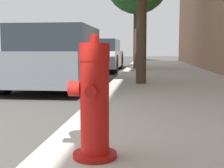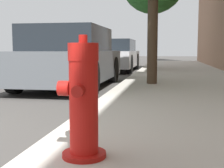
% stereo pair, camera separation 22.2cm
% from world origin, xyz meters
% --- Properties ---
extents(fire_hydrant, '(0.34, 0.34, 0.88)m').
position_xyz_m(fire_hydrant, '(2.17, -0.22, 0.51)').
color(fire_hydrant, '#A91511').
rests_on(fire_hydrant, sidewalk_slab).
extents(parked_car_near, '(1.79, 3.97, 1.40)m').
position_xyz_m(parked_car_near, '(0.52, 4.67, 0.68)').
color(parked_car_near, '#4C5156').
rests_on(parked_car_near, ground_plane).
extents(parked_car_mid, '(1.85, 3.91, 1.29)m').
position_xyz_m(parked_car_mid, '(0.57, 10.28, 0.64)').
color(parked_car_mid, '#B7B7BC').
rests_on(parked_car_mid, ground_plane).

